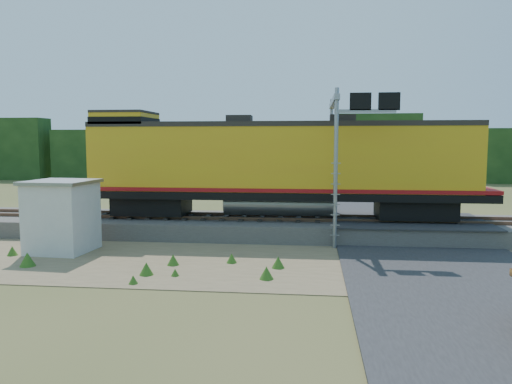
# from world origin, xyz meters

# --- Properties ---
(ground) EXTENTS (140.00, 140.00, 0.00)m
(ground) POSITION_xyz_m (0.00, 0.00, 0.00)
(ground) COLOR #475123
(ground) RESTS_ON ground
(ballast) EXTENTS (70.00, 5.00, 0.80)m
(ballast) POSITION_xyz_m (0.00, 6.00, 0.40)
(ballast) COLOR slate
(ballast) RESTS_ON ground
(rails) EXTENTS (70.00, 1.54, 0.16)m
(rails) POSITION_xyz_m (0.00, 6.00, 0.88)
(rails) COLOR brown
(rails) RESTS_ON ballast
(dirt_shoulder) EXTENTS (26.00, 8.00, 0.03)m
(dirt_shoulder) POSITION_xyz_m (-2.00, 0.50, 0.01)
(dirt_shoulder) COLOR #8C7754
(dirt_shoulder) RESTS_ON ground
(road) EXTENTS (7.00, 66.00, 0.86)m
(road) POSITION_xyz_m (7.00, 0.74, 0.09)
(road) COLOR #38383A
(road) RESTS_ON ground
(tree_line_north) EXTENTS (130.00, 3.00, 6.50)m
(tree_line_north) POSITION_xyz_m (0.00, 38.00, 3.07)
(tree_line_north) COLOR #193714
(tree_line_north) RESTS_ON ground
(weed_clumps) EXTENTS (15.00, 6.20, 0.56)m
(weed_clumps) POSITION_xyz_m (-3.50, 0.10, 0.00)
(weed_clumps) COLOR #37671D
(weed_clumps) RESTS_ON ground
(locomotive) EXTENTS (19.57, 2.98, 5.05)m
(locomotive) POSITION_xyz_m (0.59, 6.00, 3.45)
(locomotive) COLOR black
(locomotive) RESTS_ON rails
(shed) EXTENTS (2.66, 2.66, 2.96)m
(shed) POSITION_xyz_m (-7.75, 1.28, 1.50)
(shed) COLOR silver
(shed) RESTS_ON ground
(signal_gantry) EXTENTS (2.68, 6.20, 6.75)m
(signal_gantry) POSITION_xyz_m (3.74, 5.35, 5.08)
(signal_gantry) COLOR gray
(signal_gantry) RESTS_ON ground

